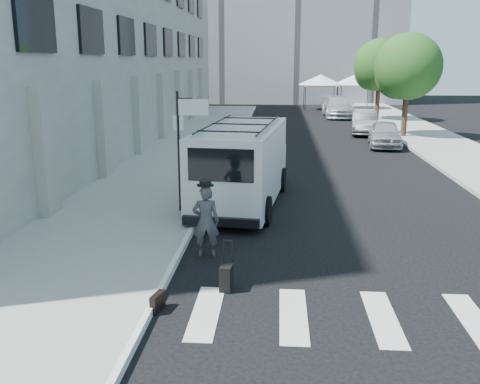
# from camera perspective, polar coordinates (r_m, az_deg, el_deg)

# --- Properties ---
(ground) EXTENTS (120.00, 120.00, 0.00)m
(ground) POSITION_cam_1_polar(r_m,az_deg,el_deg) (12.75, 2.66, -6.80)
(ground) COLOR black
(ground) RESTS_ON ground
(sidewalk_left) EXTENTS (4.50, 48.00, 0.15)m
(sidewalk_left) POSITION_cam_1_polar(r_m,az_deg,el_deg) (28.63, -5.02, 4.98)
(sidewalk_left) COLOR gray
(sidewalk_left) RESTS_ON ground
(sidewalk_right) EXTENTS (4.00, 56.00, 0.15)m
(sidewalk_right) POSITION_cam_1_polar(r_m,az_deg,el_deg) (33.39, 19.35, 5.53)
(sidewalk_right) COLOR gray
(sidewalk_right) RESTS_ON ground
(building_left) EXTENTS (10.00, 44.00, 12.00)m
(building_left) POSITION_cam_1_polar(r_m,az_deg,el_deg) (32.19, -18.03, 15.95)
(building_left) COLOR gray
(building_left) RESTS_ON ground
(sign_pole) EXTENTS (1.03, 0.07, 3.50)m
(sign_pole) POSITION_cam_1_polar(r_m,az_deg,el_deg) (15.46, -5.75, 6.97)
(sign_pole) COLOR black
(sign_pole) RESTS_ON sidewalk_left
(tree_near) EXTENTS (3.80, 3.83, 6.03)m
(tree_near) POSITION_cam_1_polar(r_m,az_deg,el_deg) (32.88, 17.25, 12.41)
(tree_near) COLOR black
(tree_near) RESTS_ON ground
(tree_far) EXTENTS (3.80, 3.83, 6.03)m
(tree_far) POSITION_cam_1_polar(r_m,az_deg,el_deg) (41.71, 14.48, 12.78)
(tree_far) COLOR black
(tree_far) RESTS_ON ground
(tent_left) EXTENTS (4.00, 4.00, 3.20)m
(tent_left) POSITION_cam_1_polar(r_m,az_deg,el_deg) (50.09, 8.59, 11.74)
(tent_left) COLOR black
(tent_left) RESTS_ON ground
(tent_right) EXTENTS (4.00, 4.00, 3.20)m
(tent_right) POSITION_cam_1_polar(r_m,az_deg,el_deg) (50.93, 12.21, 11.62)
(tent_right) COLOR black
(tent_right) RESTS_ON ground
(businessman) EXTENTS (0.67, 0.48, 1.72)m
(businessman) POSITION_cam_1_polar(r_m,az_deg,el_deg) (12.44, -3.66, -3.16)
(businessman) COLOR #3C3C3F
(businessman) RESTS_ON ground
(briefcase) EXTENTS (0.21, 0.46, 0.34)m
(briefcase) POSITION_cam_1_polar(r_m,az_deg,el_deg) (10.16, -8.80, -11.54)
(briefcase) COLOR black
(briefcase) RESTS_ON ground
(suitcase) EXTENTS (0.27, 0.39, 1.01)m
(suitcase) POSITION_cam_1_polar(r_m,az_deg,el_deg) (10.84, -1.47, -9.10)
(suitcase) COLOR black
(suitcase) RESTS_ON ground
(cargo_van) EXTENTS (2.91, 6.86, 2.50)m
(cargo_van) POSITION_cam_1_polar(r_m,az_deg,el_deg) (17.00, 0.26, 3.01)
(cargo_van) COLOR silver
(cargo_van) RESTS_ON ground
(parked_car_a) EXTENTS (2.11, 4.21, 1.38)m
(parked_car_a) POSITION_cam_1_polar(r_m,az_deg,el_deg) (29.45, 15.20, 6.01)
(parked_car_a) COLOR #9B9EA2
(parked_car_a) RESTS_ON ground
(parked_car_b) EXTENTS (2.00, 4.42, 1.41)m
(parked_car_b) POSITION_cam_1_polar(r_m,az_deg,el_deg) (34.26, 13.14, 7.20)
(parked_car_b) COLOR #4F5256
(parked_car_b) RESTS_ON ground
(parked_car_c) EXTENTS (2.34, 5.58, 1.61)m
(parked_car_c) POSITION_cam_1_polar(r_m,az_deg,el_deg) (44.01, 10.42, 8.89)
(parked_car_c) COLOR #B1B5BA
(parked_car_c) RESTS_ON ground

